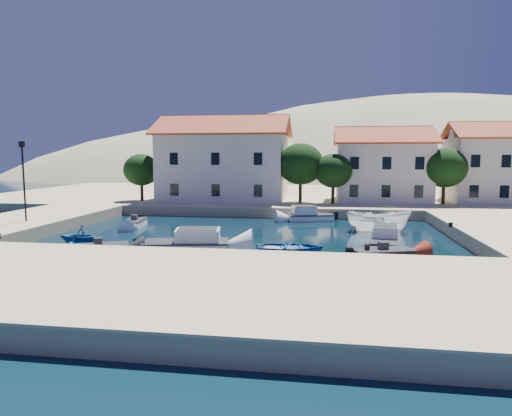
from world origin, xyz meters
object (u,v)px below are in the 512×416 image
(lamppost, at_px, (23,173))
(cabin_cruiser_east, at_px, (385,240))
(building_left, at_px, (224,157))
(building_right, at_px, (492,161))
(boat_east, at_px, (378,232))
(cabin_cruiser_south, at_px, (186,243))
(rowboat_south, at_px, (290,252))
(building_mid, at_px, (382,163))

(lamppost, distance_m, cabin_cruiser_east, 27.59)
(building_left, bearing_deg, cabin_cruiser_east, -53.21)
(building_right, bearing_deg, boat_east, -129.87)
(building_right, bearing_deg, cabin_cruiser_south, -136.10)
(building_left, distance_m, cabin_cruiser_south, 24.93)
(building_right, relative_size, lamppost, 1.52)
(building_right, distance_m, rowboat_south, 33.32)
(building_right, relative_size, boat_east, 1.88)
(rowboat_south, relative_size, cabin_cruiser_east, 0.86)
(building_left, relative_size, building_mid, 1.40)
(cabin_cruiser_south, bearing_deg, cabin_cruiser_east, 2.48)
(building_mid, relative_size, lamppost, 1.69)
(building_right, height_order, boat_east, building_right)
(lamppost, distance_m, boat_east, 28.37)
(lamppost, height_order, rowboat_south, lamppost)
(building_right, height_order, rowboat_south, building_right)
(cabin_cruiser_east, bearing_deg, cabin_cruiser_south, 112.75)
(lamppost, bearing_deg, building_mid, 35.45)
(building_right, xyz_separation_m, lamppost, (-41.50, -22.00, -0.72))
(lamppost, height_order, boat_east, lamppost)
(cabin_cruiser_south, bearing_deg, building_right, 32.80)
(building_left, relative_size, rowboat_south, 3.39)
(building_mid, relative_size, building_right, 1.11)
(lamppost, bearing_deg, building_left, 60.10)
(building_left, bearing_deg, cabin_cruiser_south, -83.36)
(cabin_cruiser_east, bearing_deg, boat_east, 6.94)
(building_mid, bearing_deg, rowboat_south, -108.83)
(building_mid, distance_m, cabin_cruiser_south, 29.77)
(boat_east, bearing_deg, cabin_cruiser_east, -178.10)
(cabin_cruiser_east, bearing_deg, building_mid, 3.32)
(cabin_cruiser_south, xyz_separation_m, rowboat_south, (6.75, 0.42, -0.48))
(boat_east, bearing_deg, lamppost, 104.90)
(building_mid, bearing_deg, boat_east, -97.29)
(building_left, xyz_separation_m, lamppost, (-11.50, -20.00, -1.18))
(lamppost, xyz_separation_m, cabin_cruiser_east, (27.24, -1.04, -4.28))
(building_right, bearing_deg, lamppost, -152.07)
(building_mid, xyz_separation_m, lamppost, (-29.50, -21.00, -0.47))
(boat_east, bearing_deg, building_left, 51.38)
(cabin_cruiser_south, bearing_deg, lamppost, 152.69)
(cabin_cruiser_south, relative_size, cabin_cruiser_east, 1.15)
(building_left, relative_size, boat_east, 2.92)
(building_mid, bearing_deg, cabin_cruiser_east, -95.86)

